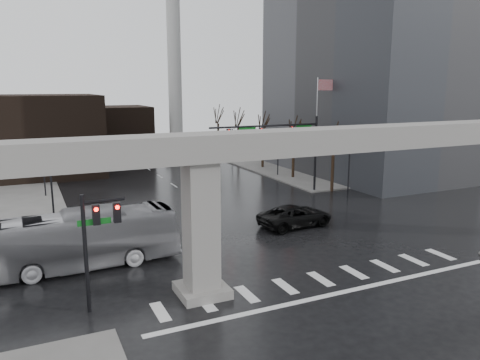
{
  "coord_description": "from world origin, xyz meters",
  "views": [
    {
      "loc": [
        -15.08,
        -22.24,
        11.05
      ],
      "look_at": [
        -1.33,
        7.33,
        4.5
      ],
      "focal_mm": 35.0,
      "sensor_mm": 36.0,
      "label": 1
    }
  ],
  "objects": [
    {
      "name": "tree_right_1",
      "position": [
        14.53,
        26.02,
        2.85
      ],
      "size": [
        1.09,
        1.61,
        7.67
      ],
      "color": "black",
      "rests_on": "ground"
    },
    {
      "name": "smokestack",
      "position": [
        6.0,
        46.0,
        13.35
      ],
      "size": [
        3.6,
        3.6,
        30.0
      ],
      "color": "beige",
      "rests_on": "ground"
    },
    {
      "name": "tree_right_4",
      "position": [
        14.53,
        50.02,
        3.04
      ],
      "size": [
        1.12,
        1.69,
        8.19
      ],
      "color": "black",
      "rests_on": "ground"
    },
    {
      "name": "tree_right_0",
      "position": [
        14.53,
        18.02,
        2.79
      ],
      "size": [
        1.09,
        1.58,
        7.5
      ],
      "color": "black",
      "rests_on": "ground"
    },
    {
      "name": "elevated_guideway",
      "position": [
        1.26,
        0.0,
        6.88
      ],
      "size": [
        48.0,
        2.6,
        8.7
      ],
      "color": "gray",
      "rests_on": "ground"
    },
    {
      "name": "building_far_left",
      "position": [
        -14.0,
        42.0,
        5.0
      ],
      "size": [
        16.0,
        14.0,
        10.0
      ],
      "primitive_type": "cube",
      "color": "black",
      "rests_on": "ground"
    },
    {
      "name": "office_tower",
      "position": [
        28.0,
        26.0,
        21.0
      ],
      "size": [
        22.0,
        26.0,
        42.0
      ],
      "primitive_type": "cube",
      "color": "#57575B",
      "rests_on": "ground"
    },
    {
      "name": "lamp_right_1",
      "position": [
        13.5,
        28.0,
        3.47
      ],
      "size": [
        1.22,
        0.32,
        5.11
      ],
      "color": "black",
      "rests_on": "ground"
    },
    {
      "name": "lamp_right_0",
      "position": [
        13.5,
        14.0,
        3.47
      ],
      "size": [
        1.22,
        0.32,
        5.11
      ],
      "color": "black",
      "rests_on": "ground"
    },
    {
      "name": "pickup_truck",
      "position": [
        4.19,
        8.65,
        0.86
      ],
      "size": [
        6.43,
        3.41,
        1.72
      ],
      "primitive_type": "imported",
      "rotation": [
        0.0,
        0.0,
        1.66
      ],
      "color": "black",
      "rests_on": "ground"
    },
    {
      "name": "tree_right_3",
      "position": [
        14.53,
        42.02,
        2.98
      ],
      "size": [
        1.11,
        1.66,
        8.02
      ],
      "color": "black",
      "rests_on": "ground"
    },
    {
      "name": "lamp_left_1",
      "position": [
        -13.5,
        28.0,
        3.47
      ],
      "size": [
        1.22,
        0.32,
        5.11
      ],
      "color": "black",
      "rests_on": "ground"
    },
    {
      "name": "city_bus",
      "position": [
        -12.84,
        6.78,
        1.79
      ],
      "size": [
        12.93,
        3.3,
        3.58
      ],
      "primitive_type": "imported",
      "rotation": [
        0.0,
        0.0,
        1.59
      ],
      "color": "#A4A3A8",
      "rests_on": "ground"
    },
    {
      "name": "lamp_left_0",
      "position": [
        -13.5,
        14.0,
        3.47
      ],
      "size": [
        1.22,
        0.32,
        5.11
      ],
      "color": "black",
      "rests_on": "ground"
    },
    {
      "name": "tree_right_2",
      "position": [
        14.53,
        34.02,
        2.91
      ],
      "size": [
        1.1,
        1.63,
        7.85
      ],
      "color": "black",
      "rests_on": "ground"
    },
    {
      "name": "signal_mast_arm",
      "position": [
        8.99,
        18.8,
        5.83
      ],
      "size": [
        12.12,
        0.43,
        8.0
      ],
      "color": "black",
      "rests_on": "ground"
    },
    {
      "name": "lamp_right_2",
      "position": [
        13.5,
        42.0,
        3.47
      ],
      "size": [
        1.22,
        0.32,
        5.11
      ],
      "color": "black",
      "rests_on": "ground"
    },
    {
      "name": "building_far_mid",
      "position": [
        -2.0,
        52.0,
        4.0
      ],
      "size": [
        10.0,
        10.0,
        8.0
      ],
      "primitive_type": "cube",
      "color": "black",
      "rests_on": "ground"
    },
    {
      "name": "ground",
      "position": [
        0.0,
        0.0,
        0.0
      ],
      "size": [
        160.0,
        160.0,
        0.0
      ],
      "primitive_type": "plane",
      "color": "black",
      "rests_on": "ground"
    },
    {
      "name": "sidewalk_ne",
      "position": [
        26.0,
        36.0,
        0.07
      ],
      "size": [
        28.0,
        36.0,
        0.15
      ],
      "primitive_type": "cube",
      "color": "slate",
      "rests_on": "ground"
    },
    {
      "name": "lamp_left_2",
      "position": [
        -13.5,
        42.0,
        3.47
      ],
      "size": [
        1.22,
        0.32,
        5.11
      ],
      "color": "black",
      "rests_on": "ground"
    },
    {
      "name": "flagpole_assembly",
      "position": [
        15.29,
        22.0,
        7.53
      ],
      "size": [
        2.06,
        0.12,
        12.0
      ],
      "color": "silver",
      "rests_on": "ground"
    },
    {
      "name": "signal_left_pole",
      "position": [
        -12.25,
        0.5,
        4.07
      ],
      "size": [
        2.3,
        0.3,
        6.0
      ],
      "color": "black",
      "rests_on": "ground"
    }
  ]
}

